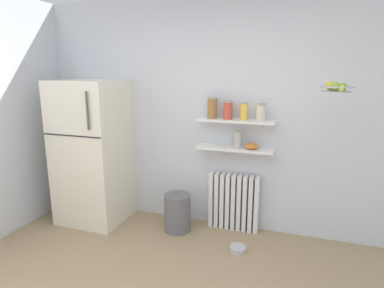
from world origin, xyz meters
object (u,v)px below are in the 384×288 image
Objects in this scene: storage_jar_1 at (228,110)px; vase at (238,139)px; refrigerator at (93,152)px; radiator at (234,202)px; storage_jar_0 at (212,108)px; hanging_fruit_basket at (337,87)px; storage_jar_2 at (244,111)px; shelf_bowl at (252,146)px; trash_bin at (177,213)px; pet_food_bowl at (238,249)px; storage_jar_3 at (261,112)px.

storage_jar_1 is 0.33m from vase.
vase is (1.70, 0.24, 0.22)m from refrigerator.
vase is (0.03, -0.03, 0.74)m from radiator.
storage_jar_0 is 1.29m from hanging_fruit_basket.
shelf_bowl is (0.10, 0.00, -0.37)m from storage_jar_2.
radiator is 2.78× the size of storage_jar_0.
vase is 1.15m from hanging_fruit_basket.
storage_jar_2 is at bearing 0.00° from storage_jar_1.
vase is 0.17m from shelf_bowl.
hanging_fruit_basket is at bearing -24.49° from radiator.
storage_jar_2 is at bearing 180.00° from shelf_bowl.
storage_jar_0 reaches higher than storage_jar_1.
pet_food_bowl is (0.74, -0.22, -0.19)m from trash_bin.
radiator is 1.11m from storage_jar_0.
storage_jar_0 is 0.52m from storage_jar_3.
trash_bin is (-0.68, -0.22, -1.16)m from storage_jar_2.
storage_jar_2 is at bearing 7.81° from refrigerator.
shelf_bowl is 0.33× the size of trash_bin.
hanging_fruit_basket is at bearing -6.48° from trash_bin.
shelf_bowl reaches higher than pet_food_bowl.
refrigerator is at bearing -172.60° from shelf_bowl.
pet_food_bowl is (0.06, -0.44, -1.36)m from storage_jar_2.
radiator is 1.06m from storage_jar_2.
storage_jar_1 reaches higher than vase.
radiator is at bearing 107.58° from pet_food_bowl.
storage_jar_3 is at bearing 0.00° from storage_jar_1.
storage_jar_3 is 0.43× the size of trash_bin.
vase is at bearing 156.41° from hanging_fruit_basket.
trash_bin is at bearing -160.50° from vase.
shelf_bowl is at bearing 7.40° from refrigerator.
radiator is 0.71m from shelf_bowl.
refrigerator is 1.53m from storage_jar_0.
trash_bin is 1.50× the size of hanging_fruit_basket.
shelf_bowl is at bearing 180.00° from storage_jar_3.
pet_food_bowl is at bearing -94.65° from shelf_bowl.
storage_jar_2 is (0.35, -0.00, -0.02)m from storage_jar_0.
storage_jar_2 reaches higher than storage_jar_3.
trash_bin is at bearing -164.17° from shelf_bowl.
trash_bin is (-0.33, -0.22, -1.19)m from storage_jar_0.
storage_jar_1 is 1.06× the size of vase.
storage_jar_3 is 0.98× the size of vase.
storage_jar_0 is 1.25× the size of vase.
shelf_bowl is at bearing 0.00° from storage_jar_2.
hanging_fruit_basket is (0.75, -0.39, 0.66)m from shelf_bowl.
storage_jar_2 is at bearing -18.95° from radiator.
refrigerator is 8.47× the size of storage_jar_1.
hanging_fruit_basket is at bearing -27.81° from shelf_bowl.
pet_food_bowl is (0.15, -0.47, -0.30)m from radiator.
pet_food_bowl is at bearing -72.42° from radiator.
pet_food_bowl is at bearing -16.30° from trash_bin.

